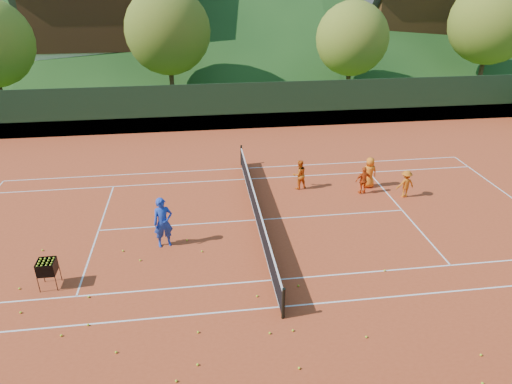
{
  "coord_description": "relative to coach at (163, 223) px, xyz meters",
  "views": [
    {
      "loc": [
        -2.22,
        -16.41,
        9.53
      ],
      "look_at": [
        -0.02,
        0.0,
        1.33
      ],
      "focal_mm": 32.0,
      "sensor_mm": 36.0,
      "label": 1
    }
  ],
  "objects": [
    {
      "name": "tennis_ball_22",
      "position": [
        1.37,
        -0.67,
        -0.95
      ],
      "size": [
        0.07,
        0.07,
        0.07
      ],
      "primitive_type": "sphere",
      "color": "#BCED27",
      "rests_on": "clay_court"
    },
    {
      "name": "chalet_right",
      "position": [
        23.69,
        31.43,
        4.25
      ],
      "size": [
        11.5,
        8.82,
        11.91
      ],
      "color": "beige",
      "rests_on": "ground"
    },
    {
      "name": "tennis_ball_26",
      "position": [
        -2.75,
        -4.46,
        -0.95
      ],
      "size": [
        0.07,
        0.07,
        0.07
      ],
      "primitive_type": "sphere",
      "color": "#BCED27",
      "rests_on": "clay_court"
    },
    {
      "name": "tennis_ball_6",
      "position": [
        3.19,
        -5.16,
        -0.95
      ],
      "size": [
        0.07,
        0.07,
        0.07
      ],
      "primitive_type": "sphere",
      "color": "#BCED27",
      "rests_on": "clay_court"
    },
    {
      "name": "tennis_ball_21",
      "position": [
        3.05,
        -3.48,
        -0.95
      ],
      "size": [
        0.07,
        0.07,
        0.07
      ],
      "primitive_type": "sphere",
      "color": "#BCED27",
      "rests_on": "clay_court"
    },
    {
      "name": "chalet_left",
      "position": [
        -6.31,
        31.43,
        4.64
      ],
      "size": [
        13.8,
        9.93,
        12.92
      ],
      "color": "beige",
      "rests_on": "ground"
    },
    {
      "name": "tennis_ball_17",
      "position": [
        1.11,
        -6.05,
        -0.95
      ],
      "size": [
        0.07,
        0.07,
        0.07
      ],
      "primitive_type": "sphere",
      "color": "#BCED27",
      "rests_on": "clay_court"
    },
    {
      "name": "tennis_ball_18",
      "position": [
        8.26,
        -7.62,
        -0.95
      ],
      "size": [
        0.07,
        0.07,
        0.07
      ],
      "primitive_type": "sphere",
      "color": "#BCED27",
      "rests_on": "clay_court"
    },
    {
      "name": "tennis_ball_8",
      "position": [
        -0.85,
        -0.95,
        -0.95
      ],
      "size": [
        0.07,
        0.07,
        0.07
      ],
      "primitive_type": "sphere",
      "color": "#BCED27",
      "rests_on": "clay_court"
    },
    {
      "name": "student_a",
      "position": [
        6.11,
        4.19,
        -0.27
      ],
      "size": [
        0.82,
        0.72,
        1.43
      ],
      "primitive_type": "imported",
      "rotation": [
        0.0,
        0.0,
        3.43
      ],
      "color": "orange",
      "rests_on": "clay_court"
    },
    {
      "name": "ground",
      "position": [
        3.69,
        1.43,
        -1.01
      ],
      "size": [
        400.0,
        400.0,
        0.0
      ],
      "primitive_type": "plane",
      "color": "#2D5019",
      "rests_on": "ground"
    },
    {
      "name": "tennis_ball_12",
      "position": [
        0.56,
        -6.52,
        -0.95
      ],
      "size": [
        0.07,
        0.07,
        0.07
      ],
      "primitive_type": "sphere",
      "color": "#BCED27",
      "rests_on": "clay_court"
    },
    {
      "name": "tennis_ball_3",
      "position": [
        -2.07,
        -4.11,
        -0.95
      ],
      "size": [
        0.07,
        0.07,
        0.07
      ],
      "primitive_type": "sphere",
      "color": "#BCED27",
      "rests_on": "clay_court"
    },
    {
      "name": "tree_b",
      "position": [
        -0.31,
        21.43,
        4.19
      ],
      "size": [
        6.4,
        6.4,
        8.4
      ],
      "color": "#402919",
      "rests_on": "ground"
    },
    {
      "name": "ball_hopper",
      "position": [
        -3.64,
        -2.03,
        -0.24
      ],
      "size": [
        0.57,
        0.57,
        1.0
      ],
      "color": "black",
      "rests_on": "clay_court"
    },
    {
      "name": "tennis_net",
      "position": [
        3.69,
        1.43,
        -0.49
      ],
      "size": [
        0.1,
        12.07,
        1.1
      ],
      "color": "black",
      "rests_on": "clay_court"
    },
    {
      "name": "tennis_ball_23",
      "position": [
        -4.22,
        -3.28,
        -0.95
      ],
      "size": [
        0.07,
        0.07,
        0.07
      ],
      "primitive_type": "sphere",
      "color": "#BCED27",
      "rests_on": "clay_court"
    },
    {
      "name": "court_lines",
      "position": [
        3.69,
        1.43,
        -0.99
      ],
      "size": [
        23.83,
        11.03,
        0.0
      ],
      "color": "silver",
      "rests_on": "clay_court"
    },
    {
      "name": "tennis_ball_16",
      "position": [
        8.76,
        -6.74,
        -0.95
      ],
      "size": [
        0.07,
        0.07,
        0.07
      ],
      "primitive_type": "sphere",
      "color": "#BCED27",
      "rests_on": "clay_court"
    },
    {
      "name": "tennis_ball_10",
      "position": [
        -2.3,
        -2.79,
        -0.95
      ],
      "size": [
        0.07,
        0.07,
        0.07
      ],
      "primitive_type": "sphere",
      "color": "#BCED27",
      "rests_on": "clay_court"
    },
    {
      "name": "tree_c",
      "position": [
        13.69,
        20.43,
        3.53
      ],
      "size": [
        5.6,
        5.6,
        7.35
      ],
      "color": "#3B2717",
      "rests_on": "ground"
    },
    {
      "name": "coach",
      "position": [
        0.0,
        0.0,
        0.0
      ],
      "size": [
        0.82,
        0.64,
        1.98
      ],
      "primitive_type": "imported",
      "rotation": [
        0.0,
        0.0,
        0.25
      ],
      "color": "#1C3DB6",
      "rests_on": "clay_court"
    },
    {
      "name": "tennis_ball_24",
      "position": [
        -4.52,
        0.2,
        -0.95
      ],
      "size": [
        0.07,
        0.07,
        0.07
      ],
      "primitive_type": "sphere",
      "color": "#BCED27",
      "rests_on": "clay_court"
    },
    {
      "name": "tennis_ball_11",
      "position": [
        1.14,
        -4.85,
        -0.95
      ],
      "size": [
        0.07,
        0.07,
        0.07
      ],
      "primitive_type": "sphere",
      "color": "#BCED27",
      "rests_on": "clay_court"
    },
    {
      "name": "tennis_ball_25",
      "position": [
        -1.54,
        -0.24,
        -0.95
      ],
      "size": [
        0.07,
        0.07,
        0.07
      ],
      "primitive_type": "sphere",
      "color": "#BCED27",
      "rests_on": "clay_court"
    },
    {
      "name": "tennis_ball_9",
      "position": [
        3.75,
        -6.52,
        -0.95
      ],
      "size": [
        0.07,
        0.07,
        0.07
      ],
      "primitive_type": "sphere",
      "color": "#BCED27",
      "rests_on": "clay_court"
    },
    {
      "name": "tennis_ball_0",
      "position": [
        -4.63,
        -2.06,
        -0.95
      ],
      "size": [
        0.07,
        0.07,
        0.07
      ],
      "primitive_type": "sphere",
      "color": "#BCED27",
      "rests_on": "clay_court"
    },
    {
      "name": "tennis_ball_20",
      "position": [
        -1.1,
        -5.32,
        -0.95
      ],
      "size": [
        0.07,
        0.07,
        0.07
      ],
      "primitive_type": "sphere",
      "color": "#BCED27",
      "rests_on": "clay_court"
    },
    {
      "name": "student_c",
      "position": [
        9.43,
        3.91,
        -0.24
      ],
      "size": [
        0.74,
        0.48,
        1.49
      ],
      "primitive_type": "imported",
      "rotation": [
        0.0,
        0.0,
        3.16
      ],
      "color": "orange",
      "rests_on": "clay_court"
    },
    {
      "name": "student_d",
      "position": [
        10.71,
        2.68,
        -0.34
      ],
      "size": [
        0.89,
        0.58,
        1.3
      ],
      "primitive_type": "imported",
      "rotation": [
        0.0,
        0.0,
        3.27
      ],
      "color": "orange",
      "rests_on": "clay_court"
    },
    {
      "name": "perimeter_fence",
      "position": [
        3.69,
        1.43,
        0.26
      ],
      "size": [
        40.4,
        24.24,
        3.0
      ],
      "color": "black",
      "rests_on": "clay_court"
    },
    {
      "name": "tennis_ball_14",
      "position": [
        5.9,
        -5.67,
        -0.95
      ],
      "size": [
        0.07,
        0.07,
        0.07
      ],
      "primitive_type": "sphere",
      "color": "#BCED27",
      "rests_on": "clay_court"
    },
    {
      "name": "tennis_ball_4",
      "position": [
        0.82,
        0.19,
        -0.95
      ],
      "size": [
        0.07,
        0.07,
        0.07
      ],
      "primitive_type": "sphere",
      "color": "#BCED27",
      "rests_on": "clay_court"
    },
    {
      "name": "tennis_ball_7",
      "position": [
        4.47,
        -3.14,
        -0.95
      ],
      "size": [
        0.07,
        0.07,
        0.07
      ],
      "primitive_type": "sphere",
      "color": "#BCED27",
      "rests_on": "clay_court"
    },
    {
      "name": "tennis_ball_19",
      "position": [
        3.87,
        -5.14,
        -0.95
      ],
      "size": [
        0.07,
        0.07,
        0.07
      ],
      "primitive_type": "sphere",
      "color": "#BCED27",
      "rests_on": "clay_court"
    },
    {
      "name": "student_b",
      "position": [
        8.93,
        3.26,
        -0.33
      ],
      "size": [
        0.81,
        0.4,
        1.33
      ],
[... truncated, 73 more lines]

